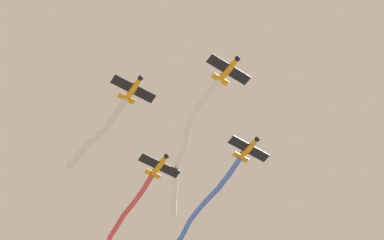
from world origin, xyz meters
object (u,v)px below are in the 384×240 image
Objects in this scene: airplane_right_wing at (133,89)px; airplane_lead at (229,69)px; airplane_slot at (159,165)px; airplane_left_wing at (249,149)px.

airplane_lead is at bearing 44.20° from airplane_right_wing.
airplane_slot is at bearing 176.39° from airplane_lead.
airplane_lead is at bearing -0.76° from airplane_slot.
airplane_right_wing is at bearing -45.77° from airplane_slot.
airplane_lead reaches higher than airplane_slot.
airplane_left_wing is 1.00× the size of airplane_right_wing.
airplane_slot is at bearing -137.57° from airplane_left_wing.
airplane_left_wing is at bearing 89.18° from airplane_right_wing.
airplane_lead is 1.01× the size of airplane_slot.
airplane_slot is (11.23, 4.36, 0.20)m from airplane_left_wing.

